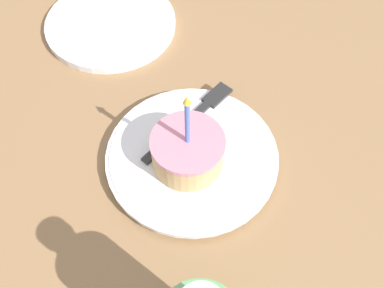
# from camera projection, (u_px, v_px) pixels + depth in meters

# --- Properties ---
(ground_plane) EXTENTS (2.40, 2.40, 0.04)m
(ground_plane) POSITION_uv_depth(u_px,v_px,m) (204.00, 160.00, 0.66)
(ground_plane) COLOR olive
(ground_plane) RESTS_ON ground
(plate) EXTENTS (0.24, 0.24, 0.02)m
(plate) POSITION_uv_depth(u_px,v_px,m) (192.00, 157.00, 0.62)
(plate) COLOR silver
(plate) RESTS_ON ground_plane
(cake_slice) EXTENTS (0.10, 0.10, 0.14)m
(cake_slice) POSITION_uv_depth(u_px,v_px,m) (188.00, 151.00, 0.59)
(cake_slice) COLOR tan
(cake_slice) RESTS_ON plate
(fork) EXTENTS (0.08, 0.17, 0.00)m
(fork) POSITION_uv_depth(u_px,v_px,m) (194.00, 116.00, 0.65)
(fork) COLOR #262626
(fork) RESTS_ON plate
(side_plate) EXTENTS (0.23, 0.23, 0.01)m
(side_plate) POSITION_uv_depth(u_px,v_px,m) (111.00, 24.00, 0.78)
(side_plate) COLOR silver
(side_plate) RESTS_ON ground_plane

